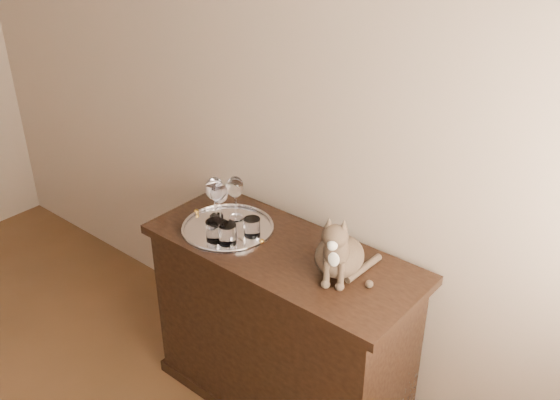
% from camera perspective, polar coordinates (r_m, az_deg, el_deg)
% --- Properties ---
extents(wall_back, '(4.00, 0.10, 2.70)m').
position_cam_1_polar(wall_back, '(2.93, -5.08, 10.51)').
color(wall_back, '#C0AB90').
rests_on(wall_back, ground).
extents(sideboard, '(1.20, 0.50, 0.85)m').
position_cam_1_polar(sideboard, '(2.83, 0.17, -11.75)').
color(sideboard, black).
rests_on(sideboard, ground).
extents(tray, '(0.40, 0.40, 0.01)m').
position_cam_1_polar(tray, '(2.71, -4.80, -2.63)').
color(tray, silver).
rests_on(tray, sideboard).
extents(wine_glass_a, '(0.07, 0.07, 0.19)m').
position_cam_1_polar(wine_glass_a, '(2.75, -5.91, 0.23)').
color(wine_glass_a, silver).
rests_on(wine_glass_a, tray).
extents(wine_glass_b, '(0.08, 0.08, 0.21)m').
position_cam_1_polar(wine_glass_b, '(2.73, -4.11, 0.21)').
color(wine_glass_b, silver).
rests_on(wine_glass_b, tray).
extents(wine_glass_c, '(0.08, 0.08, 0.21)m').
position_cam_1_polar(wine_glass_c, '(2.71, -5.96, -0.01)').
color(wine_glass_c, silver).
rests_on(wine_glass_c, tray).
extents(wine_glass_d, '(0.07, 0.07, 0.19)m').
position_cam_1_polar(wine_glass_d, '(2.70, -5.49, -0.34)').
color(wine_glass_d, white).
rests_on(wine_glass_d, tray).
extents(tumbler_a, '(0.08, 0.08, 0.09)m').
position_cam_1_polar(tumbler_a, '(2.58, -4.83, -3.13)').
color(tumbler_a, silver).
rests_on(tumbler_a, tray).
extents(tumbler_b, '(0.08, 0.08, 0.09)m').
position_cam_1_polar(tumbler_b, '(2.61, -5.94, -2.81)').
color(tumbler_b, white).
rests_on(tumbler_b, tray).
extents(tumbler_c, '(0.07, 0.07, 0.08)m').
position_cam_1_polar(tumbler_c, '(2.63, -2.58, -2.49)').
color(tumbler_c, white).
rests_on(tumbler_c, tray).
extents(cat, '(0.37, 0.36, 0.29)m').
position_cam_1_polar(cat, '(2.37, 5.55, -3.63)').
color(cat, brown).
rests_on(cat, sideboard).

